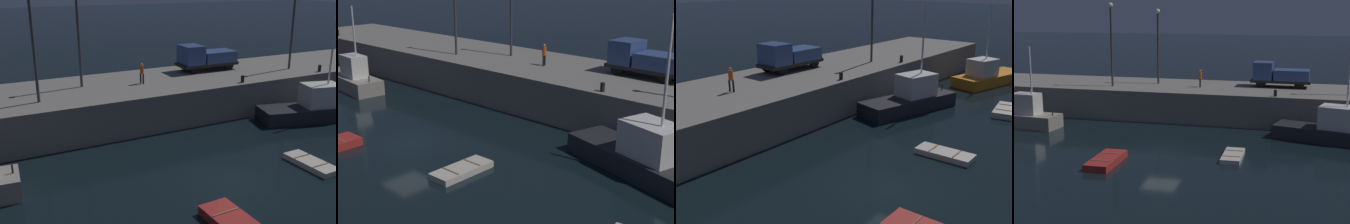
{
  "view_description": "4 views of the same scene",
  "coord_description": "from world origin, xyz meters",
  "views": [
    {
      "loc": [
        -12.4,
        -16.05,
        10.52
      ],
      "look_at": [
        0.07,
        7.87,
        1.75
      ],
      "focal_mm": 43.61,
      "sensor_mm": 36.0,
      "label": 1
    },
    {
      "loc": [
        22.36,
        -15.24,
        10.31
      ],
      "look_at": [
        3.67,
        4.53,
        1.75
      ],
      "focal_mm": 51.91,
      "sensor_mm": 36.0,
      "label": 2
    },
    {
      "loc": [
        -15.5,
        -9.83,
        9.84
      ],
      "look_at": [
        3.45,
        5.6,
        1.95
      ],
      "focal_mm": 44.21,
      "sensor_mm": 36.0,
      "label": 3
    },
    {
      "loc": [
        10.38,
        -33.69,
        10.08
      ],
      "look_at": [
        0.13,
        5.65,
        1.75
      ],
      "focal_mm": 54.63,
      "sensor_mm": 36.0,
      "label": 4
    }
  ],
  "objects": [
    {
      "name": "bollard_east",
      "position": [
        7.32,
        9.04,
        3.07
      ],
      "size": [
        0.28,
        0.28,
        0.55
      ],
      "primitive_type": "cylinder",
      "color": "black",
      "rests_on": "pier_quay"
    },
    {
      "name": "lamp_post_west",
      "position": [
        -8.02,
        10.88,
        7.33
      ],
      "size": [
        0.44,
        0.44,
        7.74
      ],
      "color": "#38383D",
      "rests_on": "pier_quay"
    },
    {
      "name": "fishing_boat_white",
      "position": [
        11.9,
        5.75,
        0.98
      ],
      "size": [
        8.64,
        4.59,
        8.03
      ],
      "color": "#232328",
      "rests_on": "ground"
    },
    {
      "name": "ground_plane",
      "position": [
        0.0,
        0.0,
        0.0
      ],
      "size": [
        320.0,
        320.0,
        0.0
      ],
      "primitive_type": "plane",
      "color": "black"
    },
    {
      "name": "dinghy_red_small",
      "position": [
        5.3,
        -0.44,
        0.17
      ],
      "size": [
        1.38,
        3.32,
        0.37
      ],
      "color": "beige",
      "rests_on": "ground"
    },
    {
      "name": "pier_quay",
      "position": [
        0.0,
        12.85,
        1.4
      ],
      "size": [
        61.98,
        8.79,
        2.79
      ],
      "color": "gray",
      "rests_on": "ground"
    },
    {
      "name": "dockworker",
      "position": [
        0.13,
        12.37,
        3.72
      ],
      "size": [
        0.37,
        0.42,
        1.63
      ],
      "color": "black",
      "rests_on": "pier_quay"
    },
    {
      "name": "lamp_post_east",
      "position": [
        -4.33,
        13.58,
        7.03
      ],
      "size": [
        0.44,
        0.44,
        7.18
      ],
      "color": "#38383D",
      "rests_on": "pier_quay"
    },
    {
      "name": "bollard_central",
      "position": [
        15.82,
        9.12,
        3.09
      ],
      "size": [
        0.28,
        0.28,
        0.59
      ],
      "primitive_type": "cylinder",
      "color": "black",
      "rests_on": "pier_quay"
    },
    {
      "name": "lamp_post_central",
      "position": [
        14.31,
        11.31,
        7.36
      ],
      "size": [
        0.44,
        0.44,
        7.81
      ],
      "color": "#38383D",
      "rests_on": "pier_quay"
    },
    {
      "name": "utility_truck",
      "position": [
        7.18,
        14.37,
        3.94
      ],
      "size": [
        5.49,
        2.27,
        2.31
      ],
      "color": "black",
      "rests_on": "pier_quay"
    }
  ]
}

